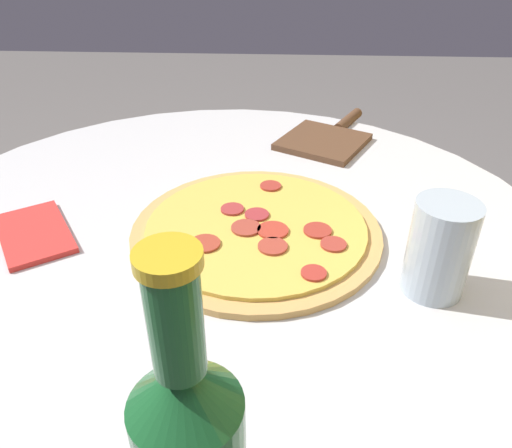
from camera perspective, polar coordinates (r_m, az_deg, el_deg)
table at (r=0.83m, az=-3.83°, el=-10.48°), size 1.01×1.01×0.77m
pizza at (r=0.71m, az=0.04°, el=-0.84°), size 0.36×0.36×0.02m
pizza_paddle at (r=1.02m, az=8.16°, el=9.71°), size 0.27×0.20×0.02m
drinking_glass at (r=0.62m, az=20.25°, el=-2.63°), size 0.07×0.07×0.12m
napkin at (r=0.78m, az=-24.03°, el=-0.98°), size 0.17×0.16×0.01m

